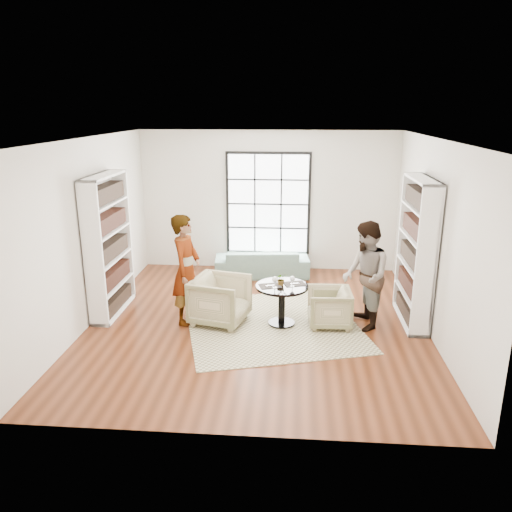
# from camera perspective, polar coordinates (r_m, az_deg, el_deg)

# --- Properties ---
(ground) EXTENTS (6.00, 6.00, 0.00)m
(ground) POSITION_cam_1_polar(r_m,az_deg,el_deg) (8.41, 0.15, -7.60)
(ground) COLOR brown
(room_shell) EXTENTS (6.00, 6.01, 6.00)m
(room_shell) POSITION_cam_1_polar(r_m,az_deg,el_deg) (8.50, 0.44, 1.67)
(room_shell) COLOR silver
(room_shell) RESTS_ON ground
(rug) EXTENTS (3.36, 3.36, 0.01)m
(rug) POSITION_cam_1_polar(r_m,az_deg,el_deg) (8.35, 1.84, -7.74)
(rug) COLOR #C1BB91
(rug) RESTS_ON ground
(pedestal_table) EXTENTS (0.86, 0.86, 0.68)m
(pedestal_table) POSITION_cam_1_polar(r_m,az_deg,el_deg) (8.17, 2.97, -4.60)
(pedestal_table) COLOR black
(pedestal_table) RESTS_ON ground
(sofa) EXTENTS (2.04, 0.97, 0.58)m
(sofa) POSITION_cam_1_polar(r_m,az_deg,el_deg) (10.60, 0.69, -0.71)
(sofa) COLOR gray
(sofa) RESTS_ON ground
(armchair_left) EXTENTS (1.05, 1.03, 0.79)m
(armchair_left) POSITION_cam_1_polar(r_m,az_deg,el_deg) (8.29, -4.10, -5.04)
(armchair_left) COLOR tan
(armchair_left) RESTS_ON ground
(armchair_right) EXTENTS (0.72, 0.70, 0.63)m
(armchair_right) POSITION_cam_1_polar(r_m,az_deg,el_deg) (8.27, 8.36, -5.84)
(armchair_right) COLOR tan
(armchair_right) RESTS_ON ground
(person_left) EXTENTS (0.53, 0.72, 1.83)m
(person_left) POSITION_cam_1_polar(r_m,az_deg,el_deg) (8.21, -7.97, -1.54)
(person_left) COLOR gray
(person_left) RESTS_ON ground
(person_right) EXTENTS (0.77, 0.93, 1.75)m
(person_right) POSITION_cam_1_polar(r_m,az_deg,el_deg) (8.13, 12.40, -2.23)
(person_right) COLOR gray
(person_right) RESTS_ON ground
(placemat_left) EXTENTS (0.40, 0.35, 0.01)m
(placemat_left) POSITION_cam_1_polar(r_m,az_deg,el_deg) (8.06, 1.62, -3.42)
(placemat_left) COLOR #2A2724
(placemat_left) RESTS_ON pedestal_table
(placemat_right) EXTENTS (0.40, 0.35, 0.01)m
(placemat_right) POSITION_cam_1_polar(r_m,az_deg,el_deg) (8.17, 4.42, -3.18)
(placemat_right) COLOR #2A2724
(placemat_right) RESTS_ON pedestal_table
(cutlery_left) EXTENTS (0.20, 0.25, 0.01)m
(cutlery_left) POSITION_cam_1_polar(r_m,az_deg,el_deg) (8.06, 1.62, -3.38)
(cutlery_left) COLOR silver
(cutlery_left) RESTS_ON placemat_left
(cutlery_right) EXTENTS (0.20, 0.25, 0.01)m
(cutlery_right) POSITION_cam_1_polar(r_m,az_deg,el_deg) (8.17, 4.42, -3.13)
(cutlery_right) COLOR silver
(cutlery_right) RESTS_ON placemat_right
(wine_glass_left) EXTENTS (0.09, 0.09, 0.20)m
(wine_glass_left) POSITION_cam_1_polar(r_m,az_deg,el_deg) (7.93, 2.17, -2.73)
(wine_glass_left) COLOR silver
(wine_glass_left) RESTS_ON pedestal_table
(wine_glass_right) EXTENTS (0.08, 0.08, 0.18)m
(wine_glass_right) POSITION_cam_1_polar(r_m,az_deg,el_deg) (8.01, 4.18, -2.63)
(wine_glass_right) COLOR silver
(wine_glass_right) RESTS_ON pedestal_table
(flower_centerpiece) EXTENTS (0.21, 0.19, 0.20)m
(flower_centerpiece) POSITION_cam_1_polar(r_m,az_deg,el_deg) (8.09, 2.90, -2.66)
(flower_centerpiece) COLOR gray
(flower_centerpiece) RESTS_ON pedestal_table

